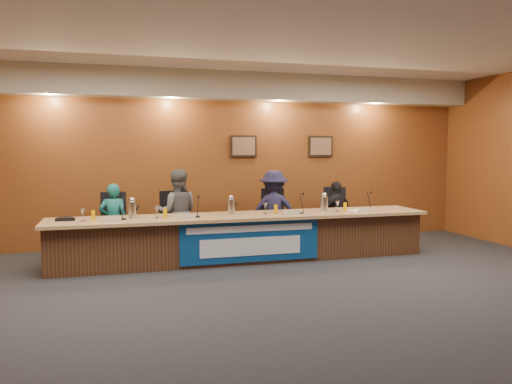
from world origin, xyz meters
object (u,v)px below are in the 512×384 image
Objects in this scene: carafe_mid at (231,207)px; speakerphone at (66,219)px; carafe_right at (324,204)px; dais_body at (244,239)px; office_chair_c at (272,222)px; panelist_a at (113,221)px; office_chair_b at (177,226)px; office_chair_a at (114,229)px; banner at (251,241)px; panelist_b at (177,212)px; panelist_c at (274,210)px; office_chair_d at (334,219)px; carafe_left at (132,210)px; panelist_d at (337,214)px.

speakerphone is (-2.50, -0.02, -0.10)m from carafe_mid.
speakerphone is (-4.10, 0.04, -0.10)m from carafe_right.
dais_body is 12.50× the size of office_chair_c.
office_chair_b is at bearing -172.05° from panelist_a.
office_chair_a is 1.05m from speakerphone.
banner is 4.58× the size of office_chair_c.
dais_body reaches higher than office_chair_a.
panelist_b is (1.04, 0.00, 0.11)m from panelist_a.
office_chair_d is (1.23, 0.10, -0.23)m from panelist_c.
carafe_right is at bearing -34.55° from office_chair_b.
carafe_mid reaches higher than office_chair_b.
speakerphone is at bearing 178.82° from carafe_left.
carafe_right is (3.14, -0.02, -0.00)m from carafe_left.
carafe_left is at bearing 179.72° from dais_body.
panelist_a is (-2.03, 1.10, 0.24)m from banner.
panelist_d is 3.78m from carafe_left.
panelist_b is at bearing -3.93° from office_chair_a.
panelist_b reaches higher than panelist_c.
office_chair_a is at bearing -155.44° from office_chair_d.
speakerphone is at bearing -172.36° from office_chair_b.
banner is 6.88× the size of speakerphone.
office_chair_d is 2.31m from carafe_mid.
office_chair_b is at bearing 10.35° from panelist_c.
carafe_right is at bearing 31.88° from panelist_d.
banner is at bearing -90.00° from dais_body.
banner is at bearing 10.17° from panelist_d.
panelist_b is at bearing 132.04° from banner.
carafe_left reaches higher than office_chair_a.
carafe_left is (-1.75, 0.01, 0.53)m from dais_body.
office_chair_a is 1.90× the size of carafe_left.
carafe_mid is (0.79, -0.74, 0.39)m from office_chair_b.
panelist_a is 2.59× the size of office_chair_d.
office_chair_b is at bearing 23.70° from speakerphone.
panelist_c is at bearing -19.40° from office_chair_b.
dais_body is 1.26m from panelist_b.
carafe_mid reaches higher than banner.
panelist_d reaches higher than carafe_left.
panelist_c is at bearing -173.55° from panelist_b.
panelist_a is 0.17m from office_chair_a.
office_chair_c is 1.11m from carafe_right.
panelist_a is 1.03× the size of panelist_d.
carafe_mid is at bearing 1.42° from carafe_left.
office_chair_b is (-0.99, 0.78, 0.13)m from dais_body.
panelist_a is at bearing 6.45° from panelist_b.
panelist_c is at bearing -70.04° from office_chair_c.
panelist_b is 2.49m from carafe_right.
office_chair_b is at bearing -155.44° from office_chair_d.
office_chair_d is 1.05m from carafe_right.
carafe_left is 1.03× the size of carafe_mid.
carafe_left is at bearing 166.41° from banner.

